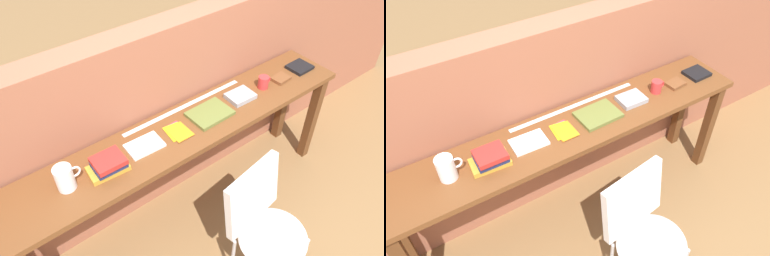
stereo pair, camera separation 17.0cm
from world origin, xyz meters
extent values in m
plane|color=olive|center=(0.00, 0.00, 0.00)|extent=(40.00, 40.00, 0.00)
cube|color=#9E5B42|center=(0.00, 0.64, 0.72)|extent=(6.00, 0.20, 1.44)
cube|color=brown|center=(0.00, 0.30, 0.86)|extent=(2.50, 0.44, 0.04)
cube|color=#5B341A|center=(1.19, 0.14, 0.42)|extent=(0.07, 0.07, 0.84)
cube|color=#5B341A|center=(-1.19, 0.46, 0.42)|extent=(0.07, 0.07, 0.84)
cube|color=#5B341A|center=(1.19, 0.46, 0.42)|extent=(0.07, 0.07, 0.84)
ellipsoid|color=white|center=(0.08, -0.45, 0.45)|extent=(0.49, 0.47, 0.08)
cube|color=white|center=(0.06, -0.26, 0.69)|extent=(0.45, 0.16, 0.40)
cylinder|color=#B2B2B7|center=(0.23, -0.27, 0.21)|extent=(0.02, 0.02, 0.41)
cylinder|color=white|center=(-0.81, 0.30, 0.96)|extent=(0.10, 0.10, 0.15)
cone|color=white|center=(-0.81, 0.27, 1.04)|extent=(0.04, 0.03, 0.04)
torus|color=white|center=(-0.75, 0.30, 0.96)|extent=(0.07, 0.01, 0.07)
cube|color=gold|center=(-0.58, 0.28, 0.90)|extent=(0.23, 0.15, 0.03)
cube|color=navy|center=(-0.57, 0.27, 0.93)|extent=(0.18, 0.14, 0.03)
cube|color=red|center=(-0.57, 0.27, 0.96)|extent=(0.18, 0.15, 0.03)
cube|color=white|center=(-0.31, 0.31, 0.89)|extent=(0.22, 0.16, 0.02)
cube|color=#E5334C|center=(-0.08, 0.30, 0.88)|extent=(0.13, 0.17, 0.00)
cube|color=yellow|center=(-0.09, 0.30, 0.88)|extent=(0.13, 0.16, 0.00)
cube|color=orange|center=(-0.08, 0.28, 0.89)|extent=(0.12, 0.15, 0.00)
cube|color=olive|center=(0.19, 0.30, 0.89)|extent=(0.28, 0.21, 0.02)
cube|color=#9E9EA3|center=(0.47, 0.31, 0.90)|extent=(0.19, 0.15, 0.03)
cylinder|color=red|center=(0.68, 0.30, 0.93)|extent=(0.08, 0.08, 0.09)
torus|color=red|center=(0.73, 0.30, 0.93)|extent=(0.06, 0.01, 0.06)
cube|color=brown|center=(0.86, 0.28, 0.89)|extent=(0.14, 0.11, 0.02)
cube|color=black|center=(1.09, 0.30, 0.89)|extent=(0.17, 0.15, 0.02)
cube|color=silver|center=(0.10, 0.47, 0.88)|extent=(0.96, 0.03, 0.00)
camera|label=1|loc=(-1.06, -1.12, 2.49)|focal=35.00mm
camera|label=2|loc=(-0.92, -1.22, 2.49)|focal=35.00mm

